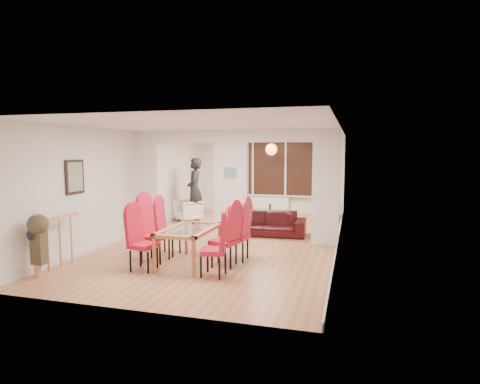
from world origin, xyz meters
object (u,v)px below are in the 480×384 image
at_px(dining_chair_lb, 155,232).
at_px(television, 326,210).
at_px(dining_chair_rc, 236,233).
at_px(bowl, 258,212).
at_px(dining_chair_la, 144,241).
at_px(armchair, 188,210).
at_px(dining_chair_ra, 213,246).
at_px(bottle, 270,208).
at_px(dining_table, 190,246).
at_px(sofa, 265,223).
at_px(dining_chair_rb, 224,237).
at_px(coffee_table, 264,216).
at_px(person, 195,189).
at_px(dining_chair_lc, 168,229).

distance_m(dining_chair_lb, television, 6.26).
distance_m(dining_chair_rc, bowl, 4.53).
bearing_deg(bowl, dining_chair_la, -97.93).
bearing_deg(armchair, dining_chair_lb, -36.85).
distance_m(dining_chair_ra, television, 6.28).
bearing_deg(television, bottle, 93.89).
bearing_deg(bottle, armchair, -162.22).
height_order(dining_table, armchair, dining_table).
bearing_deg(dining_chair_ra, sofa, 72.95).
height_order(dining_chair_ra, dining_chair_rb, dining_chair_rb).
bearing_deg(dining_chair_la, bowl, 94.20).
bearing_deg(sofa, coffee_table, 99.48).
bearing_deg(person, dining_chair_rb, 11.21).
xyz_separation_m(person, bowl, (1.83, 0.60, -0.69)).
height_order(dining_chair_ra, sofa, dining_chair_ra).
relative_size(television, bowl, 4.79).
distance_m(dining_chair_lc, television, 5.78).
xyz_separation_m(television, coffee_table, (-1.81, -0.53, -0.19)).
bearing_deg(television, dining_chair_rc, 151.67).
xyz_separation_m(dining_chair_lc, dining_chair_rc, (1.44, 0.00, 0.01)).
bearing_deg(dining_chair_lb, person, 112.44).
xyz_separation_m(armchair, person, (0.19, 0.09, 0.63)).
bearing_deg(bottle, coffee_table, -169.62).
distance_m(dining_chair_lb, person, 4.53).
distance_m(sofa, television, 2.94).
xyz_separation_m(dining_chair_lc, bowl, (0.82, 4.48, -0.27)).
relative_size(dining_chair_rc, sofa, 0.53).
bearing_deg(armchair, bowl, 56.69).
height_order(dining_chair_lb, dining_chair_lc, dining_chair_lb).
distance_m(dining_table, dining_chair_ra, 0.85).
height_order(armchair, bottle, armchair).
relative_size(dining_chair_lb, bowl, 5.21).
distance_m(dining_chair_rb, person, 4.95).
bearing_deg(bowl, sofa, -72.39).
xyz_separation_m(dining_chair_ra, armchair, (-2.54, 4.84, -0.19)).
bearing_deg(coffee_table, dining_chair_rb, -86.03).
bearing_deg(dining_chair_rb, bowl, 110.92).
xyz_separation_m(dining_table, coffee_table, (0.31, 5.05, -0.23)).
bearing_deg(dining_chair_ra, dining_chair_lc, 126.94).
bearing_deg(television, dining_table, 146.01).
height_order(sofa, bowl, sofa).
bearing_deg(dining_chair_lb, dining_chair_lc, 97.89).
bearing_deg(coffee_table, dining_chair_la, -99.62).
height_order(dining_chair_la, dining_chair_ra, dining_chair_la).
height_order(bottle, bowl, bottle).
bearing_deg(sofa, armchair, 149.67).
height_order(television, coffee_table, television).
xyz_separation_m(dining_chair_rc, coffee_table, (-0.44, 4.52, -0.42)).
bearing_deg(bottle, dining_chair_lc, -104.44).
distance_m(armchair, coffee_table, 2.32).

